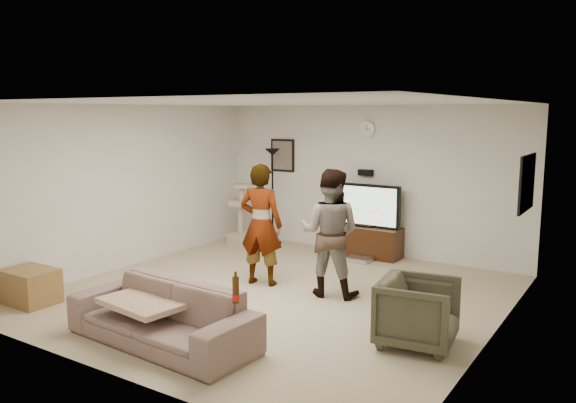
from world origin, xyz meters
The scene contains 24 objects.
floor centered at (0.00, 0.00, -0.01)m, with size 5.50×5.50×0.02m, color tan.
ceiling centered at (0.00, 0.00, 2.51)m, with size 5.50×5.50×0.02m, color silver.
wall_back centered at (0.00, 2.75, 1.25)m, with size 5.50×0.04×2.50m, color silver.
wall_front centered at (0.00, -2.75, 1.25)m, with size 5.50×0.04×2.50m, color silver.
wall_left centered at (-2.75, 0.00, 1.25)m, with size 0.04×5.50×2.50m, color silver.
wall_right centered at (2.75, 0.00, 1.25)m, with size 0.04×5.50×2.50m, color silver.
wall_clock centered at (0.00, 2.72, 2.10)m, with size 0.26×0.26×0.04m, color silver.
wall_speaker centered at (0.00, 2.69, 1.38)m, with size 0.25×0.10×0.10m, color black.
picture_back centered at (-1.70, 2.73, 1.60)m, with size 0.42×0.03×0.52m, color #685A50.
picture_right centered at (2.73, 1.60, 1.50)m, with size 0.03×0.78×0.62m, color #FFF973.
tv_stand centered at (0.10, 2.50, 0.25)m, with size 1.21×0.45×0.50m, color black.
console_box centered at (0.18, 2.11, 0.04)m, with size 0.40×0.30×0.07m, color silver.
tv centered at (0.10, 2.50, 0.86)m, with size 1.20×0.08×0.71m, color black.
tv_screen centered at (0.10, 2.46, 0.86)m, with size 1.10×0.01×0.62m, color #27D594.
floor_lamp centered at (-1.71, 2.42, 0.87)m, with size 0.32×0.32×1.73m, color black.
cat_tree centered at (-2.18, 2.06, 0.56)m, with size 0.36×0.36×1.12m, color tan.
person_left centered at (-0.43, 0.27, 0.85)m, with size 0.62×0.41×1.69m, color beige.
person_right centered at (0.59, 0.37, 0.83)m, with size 0.81×0.63×1.67m, color #2E418E.
sofa centered at (-0.08, -1.98, 0.31)m, with size 2.12×0.83×0.62m, color #725951.
throw_blanket centered at (-0.29, -1.98, 0.42)m, with size 0.90×0.70×0.06m, color tan.
beer_bottle centered at (0.89, -1.98, 0.74)m, with size 0.06×0.06×0.25m, color #3C2506.
armchair centered at (2.15, -0.59, 0.35)m, with size 0.75×0.77×0.70m, color #3A3A29.
side_table centered at (-2.40, -1.97, 0.22)m, with size 0.66×0.49×0.44m, color brown.
toy_ball centered at (-1.07, -0.23, 0.03)m, with size 0.07×0.07×0.07m, color #0E618B.
Camera 1 is at (4.06, -5.98, 2.37)m, focal length 35.43 mm.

